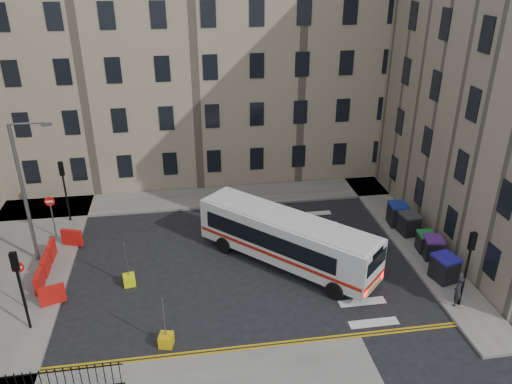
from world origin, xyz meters
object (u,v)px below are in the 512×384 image
object	(u,v)px
pedestrian	(458,291)
bollard_yellow	(129,280)
wheelie_bin_b	(432,248)
wheelie_bin_e	(398,214)
bus	(286,238)
streetlamp	(24,193)
bollard_chevron	(166,340)
wheelie_bin_c	(425,242)
wheelie_bin_a	(445,268)
wheelie_bin_d	(409,224)

from	to	relation	value
pedestrian	bollard_yellow	distance (m)	16.70
pedestrian	bollard_yellow	world-z (taller)	pedestrian
wheelie_bin_b	wheelie_bin_e	bearing A→B (deg)	106.54
pedestrian	wheelie_bin_b	bearing A→B (deg)	-144.02
bus	streetlamp	bearing A→B (deg)	125.95
wheelie_bin_b	bollard_chevron	world-z (taller)	wheelie_bin_b
wheelie_bin_c	bollard_yellow	bearing A→B (deg)	-171.49
streetlamp	wheelie_bin_b	xyz separation A→B (m)	(22.22, -3.27, -3.55)
bollard_yellow	wheelie_bin_b	bearing A→B (deg)	-0.61
streetlamp	wheelie_bin_e	bearing A→B (deg)	1.96
wheelie_bin_e	pedestrian	world-z (taller)	pedestrian
wheelie_bin_c	wheelie_bin_a	bearing A→B (deg)	-89.93
wheelie_bin_a	wheelie_bin_e	xyz separation A→B (m)	(0.01, 6.12, 0.00)
streetlamp	wheelie_bin_c	world-z (taller)	streetlamp
wheelie_bin_b	wheelie_bin_d	bearing A→B (deg)	104.78
wheelie_bin_e	pedestrian	bearing A→B (deg)	-88.13
bus	wheelie_bin_a	size ratio (longest dim) A/B	6.12
wheelie_bin_c	wheelie_bin_b	bearing A→B (deg)	-78.71
wheelie_bin_e	bollard_yellow	bearing A→B (deg)	-161.93
bollard_yellow	bollard_chevron	size ratio (longest dim) A/B	1.00
bus	wheelie_bin_b	bearing A→B (deg)	-50.55
wheelie_bin_b	wheelie_bin_d	xyz separation A→B (m)	(-0.17, 2.79, 0.05)
wheelie_bin_a	wheelie_bin_d	xyz separation A→B (m)	(0.21, 4.89, -0.03)
bollard_chevron	wheelie_bin_a	bearing A→B (deg)	10.21
bus	bollard_yellow	bearing A→B (deg)	140.42
wheelie_bin_e	bollard_chevron	bearing A→B (deg)	-144.03
pedestrian	bollard_chevron	xyz separation A→B (m)	(-14.13, -0.50, -0.67)
wheelie_bin_a	wheelie_bin_d	distance (m)	4.89
wheelie_bin_a	wheelie_bin_c	size ratio (longest dim) A/B	1.32
wheelie_bin_a	wheelie_bin_b	distance (m)	2.14
wheelie_bin_d	wheelie_bin_b	bearing A→B (deg)	-92.68
bus	wheelie_bin_e	bearing A→B (deg)	-22.94
streetlamp	wheelie_bin_a	xyz separation A→B (m)	(21.84, -5.37, -3.48)
wheelie_bin_e	pedestrian	xyz separation A→B (m)	(-0.45, -8.24, 0.11)
bus	pedestrian	world-z (taller)	bus
wheelie_bin_a	bollard_yellow	distance (m)	16.70
wheelie_bin_a	wheelie_bin_c	xyz separation A→B (m)	(0.33, 2.84, -0.13)
wheelie_bin_c	bollard_chevron	size ratio (longest dim) A/B	1.92
streetlamp	bus	size ratio (longest dim) A/B	0.88
wheelie_bin_b	bollard_chevron	bearing A→B (deg)	-151.26
wheelie_bin_c	wheelie_bin_e	world-z (taller)	wheelie_bin_e
bollard_chevron	bollard_yellow	bearing A→B (deg)	111.82
wheelie_bin_b	wheelie_bin_e	distance (m)	4.04
streetlamp	bollard_chevron	bearing A→B (deg)	-47.76
wheelie_bin_e	bollard_chevron	distance (m)	17.02
pedestrian	bollard_yellow	size ratio (longest dim) A/B	2.74
wheelie_bin_d	bollard_yellow	bearing A→B (deg)	-177.41
wheelie_bin_e	wheelie_bin_c	bearing A→B (deg)	-79.51
streetlamp	bollard_yellow	distance (m)	7.34
streetlamp	pedestrian	bearing A→B (deg)	-19.31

